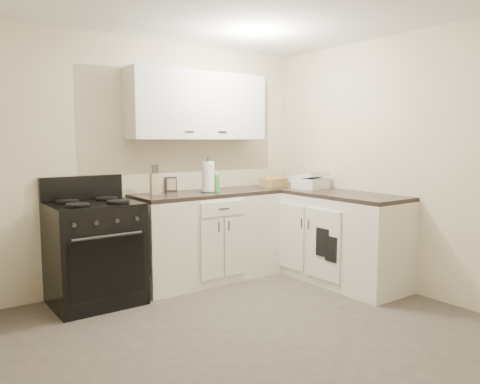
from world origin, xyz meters
TOP-DOWN VIEW (x-y plane):
  - floor at (0.00, 0.00)m, footprint 3.60×3.60m
  - wall_back at (0.00, 1.80)m, footprint 3.60×0.00m
  - wall_right at (1.80, 0.00)m, footprint 0.00×3.60m
  - base_cabinets_back at (0.43, 1.50)m, footprint 1.55×0.60m
  - base_cabinets_right at (1.50, 0.85)m, footprint 0.60×1.90m
  - countertop_back at (0.43, 1.50)m, footprint 1.55×0.60m
  - countertop_right at (1.50, 0.85)m, footprint 0.60×1.90m
  - upper_cabinets at (0.43, 1.65)m, footprint 1.55×0.30m
  - stove at (-0.79, 1.48)m, footprint 0.77×0.65m
  - knife_block at (-0.11, 1.61)m, footprint 0.11×0.10m
  - paper_towel at (0.42, 1.47)m, footprint 0.17×0.17m
  - soap_bottle at (0.54, 1.49)m, footprint 0.07×0.07m
  - picture_frame at (0.14, 1.76)m, footprint 0.13×0.07m
  - wicker_basket at (1.36, 1.52)m, footprint 0.32×0.24m
  - countertop_grill at (1.53, 1.09)m, footprint 0.36×0.34m
  - oven_mitt_near at (1.18, 0.43)m, footprint 0.02×0.14m
  - oven_mitt_far at (1.18, 0.55)m, footprint 0.02×0.16m

SIDE VIEW (x-z plane):
  - floor at x=0.00m, z-range 0.00..0.00m
  - oven_mitt_near at x=1.18m, z-range 0.30..0.55m
  - base_cabinets_back at x=0.43m, z-range 0.00..0.90m
  - base_cabinets_right at x=1.50m, z-range 0.00..0.90m
  - stove at x=-0.79m, z-range 0.00..0.92m
  - oven_mitt_far at x=1.18m, z-range 0.33..0.61m
  - countertop_back at x=0.43m, z-range 0.90..0.94m
  - countertop_right at x=1.50m, z-range 0.90..0.94m
  - wicker_basket at x=1.36m, z-range 0.94..1.04m
  - countertop_grill at x=1.53m, z-range 0.94..1.06m
  - picture_frame at x=0.14m, z-range 0.94..1.09m
  - soap_bottle at x=0.54m, z-range 0.94..1.12m
  - knife_block at x=-0.11m, z-range 0.94..1.15m
  - paper_towel at x=0.42m, z-range 0.94..1.26m
  - wall_back at x=0.00m, z-range -0.55..3.05m
  - wall_right at x=1.80m, z-range -0.55..3.05m
  - upper_cabinets at x=0.43m, z-range 1.49..2.19m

